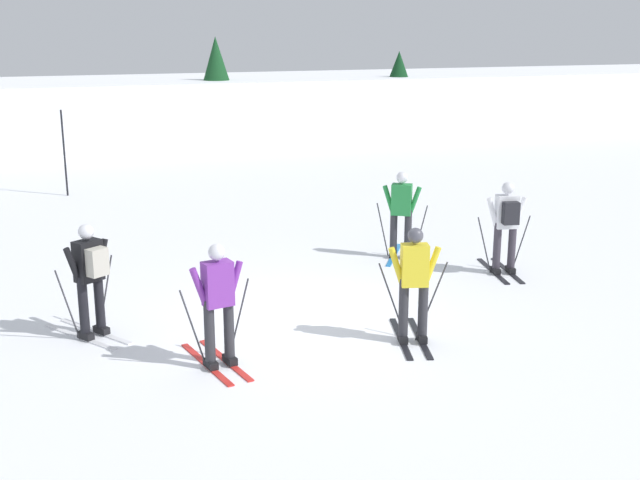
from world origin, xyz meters
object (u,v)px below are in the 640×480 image
(conifer_far_right, at_px, (399,86))
(skier_green, at_px, (401,212))
(skier_purple, at_px, (218,302))
(skier_black, at_px, (90,275))
(trail_marker_pole, at_px, (64,153))
(conifer_far_left, at_px, (217,81))
(skier_white, at_px, (506,223))
(skier_yellow, at_px, (414,282))

(conifer_far_right, bearing_deg, skier_green, -113.74)
(skier_purple, distance_m, skier_black, 2.22)
(skier_purple, height_order, trail_marker_pole, trail_marker_pole)
(conifer_far_left, bearing_deg, conifer_far_right, -3.57)
(skier_white, distance_m, trail_marker_pole, 12.23)
(skier_black, distance_m, skier_white, 7.35)
(skier_purple, relative_size, trail_marker_pole, 0.76)
(skier_purple, xyz_separation_m, trail_marker_pole, (-1.53, 12.20, 0.21))
(skier_purple, bearing_deg, skier_black, 133.54)
(skier_black, relative_size, trail_marker_pole, 0.76)
(skier_white, bearing_deg, conifer_far_right, 71.98)
(skier_purple, bearing_deg, skier_white, 22.59)
(skier_yellow, height_order, conifer_far_left, conifer_far_left)
(skier_green, distance_m, conifer_far_right, 17.89)
(skier_green, distance_m, skier_black, 6.41)
(skier_green, xyz_separation_m, conifer_far_left, (-0.10, 16.81, 1.36))
(skier_black, bearing_deg, skier_green, 21.76)
(skier_green, bearing_deg, conifer_far_right, 66.26)
(trail_marker_pole, height_order, conifer_far_right, conifer_far_right)
(skier_green, relative_size, conifer_far_left, 0.44)
(skier_white, xyz_separation_m, trail_marker_pole, (-7.32, 9.79, 0.17))
(skier_black, xyz_separation_m, conifer_far_right, (13.14, 18.73, 1.01))
(skier_black, xyz_separation_m, skier_yellow, (4.33, -1.67, -0.04))
(skier_black, xyz_separation_m, conifer_far_left, (5.85, 19.18, 1.32))
(skier_green, bearing_deg, skier_purple, -138.00)
(skier_black, distance_m, skier_yellow, 4.64)
(skier_white, height_order, trail_marker_pole, trail_marker_pole)
(skier_yellow, distance_m, conifer_far_left, 20.95)
(skier_white, bearing_deg, skier_green, 130.73)
(conifer_far_left, relative_size, conifer_far_right, 1.18)
(skier_purple, xyz_separation_m, skier_white, (5.78, 2.41, 0.04))
(trail_marker_pole, bearing_deg, skier_purple, -82.83)
(skier_yellow, height_order, trail_marker_pole, trail_marker_pole)
(trail_marker_pole, bearing_deg, conifer_far_right, 31.75)
(skier_green, xyz_separation_m, skier_yellow, (-1.62, -4.04, 0.00))
(skier_purple, bearing_deg, trail_marker_pole, 97.17)
(conifer_far_left, bearing_deg, trail_marker_pole, -124.30)
(conifer_far_right, bearing_deg, skier_black, -125.06)
(conifer_far_right, bearing_deg, skier_purple, -119.73)
(skier_purple, distance_m, skier_white, 6.26)
(skier_green, bearing_deg, trail_marker_pole, 125.94)
(skier_purple, distance_m, conifer_far_right, 23.44)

